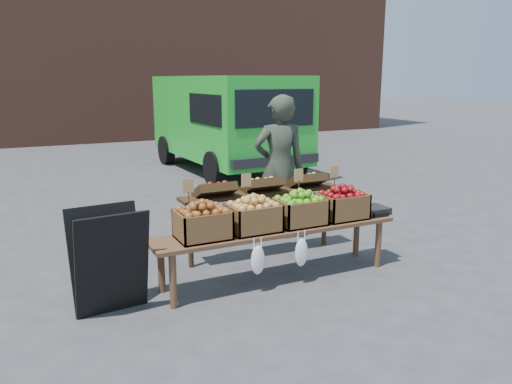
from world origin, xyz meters
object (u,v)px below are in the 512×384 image
delivery_van (226,124)px  crate_golden_apples (203,225)px  crate_red_apples (300,212)px  crate_green_apples (342,206)px  display_bench (277,253)px  chalkboard_sign (109,260)px  crate_russet_pears (253,218)px  weighing_scale (372,210)px  vendor (279,168)px  back_table (262,214)px

delivery_van → crate_golden_apples: (-2.86, -6.24, -0.37)m
crate_red_apples → crate_green_apples: same height
display_bench → crate_green_apples: (0.82, 0.00, 0.42)m
chalkboard_sign → display_bench: size_ratio=0.36×
delivery_van → crate_green_apples: (-1.21, -6.24, -0.37)m
crate_russet_pears → weighing_scale: bearing=0.0°
crate_red_apples → chalkboard_sign: bearing=-179.8°
vendor → crate_golden_apples: vendor is taller
chalkboard_sign → back_table: 2.05m
crate_golden_apples → crate_green_apples: size_ratio=1.00×
back_table → crate_red_apples: 0.75m
vendor → crate_golden_apples: 2.01m
display_bench → weighing_scale: bearing=0.0°
crate_red_apples → crate_green_apples: (0.55, 0.00, 0.00)m
vendor → crate_red_apples: size_ratio=3.80×
crate_red_apples → weighing_scale: (0.97, 0.00, -0.10)m
crate_golden_apples → weighing_scale: size_ratio=1.47×
vendor → crate_green_apples: bearing=107.0°
back_table → weighing_scale: size_ratio=6.18×
crate_russet_pears → crate_green_apples: size_ratio=1.00×
vendor → chalkboard_sign: vendor is taller
crate_russet_pears → delivery_van: bearing=69.7°
crate_red_apples → crate_golden_apples: bearing=180.0°
display_bench → crate_red_apples: bearing=0.0°
vendor → crate_red_apples: 1.37m
chalkboard_sign → crate_green_apples: bearing=-4.9°
vendor → display_bench: vendor is taller
display_bench → crate_russet_pears: (-0.28, 0.00, 0.42)m
crate_red_apples → back_table: bearing=97.1°
crate_russet_pears → chalkboard_sign: bearing=-179.7°
chalkboard_sign → back_table: back_table is taller
display_bench → weighing_scale: 1.29m
chalkboard_sign → weighing_scale: 2.98m
weighing_scale → crate_golden_apples: bearing=180.0°
vendor → crate_golden_apples: size_ratio=3.80×
delivery_van → chalkboard_sign: (-3.77, -6.25, -0.58)m
vendor → chalkboard_sign: bearing=39.8°
delivery_van → crate_green_apples: 6.37m
display_bench → crate_russet_pears: bearing=180.0°
chalkboard_sign → display_bench: 1.74m
delivery_van → display_bench: (-2.04, -6.24, -0.79)m
delivery_van → crate_red_apples: size_ratio=9.61×
vendor → crate_green_apples: (0.11, -1.27, -0.24)m
crate_golden_apples → weighing_scale: crate_golden_apples is taller
vendor → weighing_scale: 1.42m
delivery_van → crate_russet_pears: size_ratio=9.61×
delivery_van → crate_golden_apples: delivery_van is taller
crate_golden_apples → chalkboard_sign: bearing=-179.6°
crate_golden_apples → crate_green_apples: bearing=0.0°
delivery_van → back_table: (-1.85, -5.52, -0.56)m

